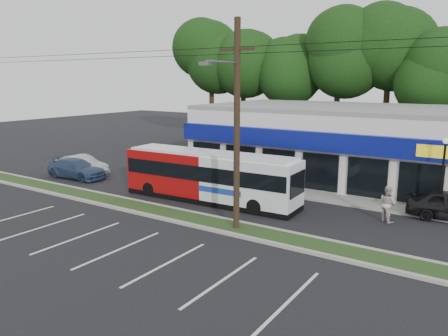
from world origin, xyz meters
The scene contains 14 objects.
ground centered at (0.00, 0.00, 0.00)m, with size 120.00×120.00×0.00m, color black.
grass_strip centered at (0.00, 1.00, 0.06)m, with size 40.00×1.60×0.12m, color #223C18.
curb_south centered at (0.00, 0.15, 0.07)m, with size 40.00×0.25×0.14m, color #9E9E93.
curb_north centered at (0.00, 1.85, 0.07)m, with size 40.00×0.25×0.14m, color #9E9E93.
sidewalk centered at (5.00, 9.00, 0.05)m, with size 32.00×2.20×0.10m, color #9E9E93.
strip_mall centered at (5.50, 15.91, 2.65)m, with size 25.00×12.55×5.30m.
utility_pole centered at (2.83, 0.93, 5.41)m, with size 50.00×2.77×10.00m.
lamp_post centered at (11.00, 8.80, 2.67)m, with size 0.30×0.30×4.25m.
tree_line centered at (4.00, 26.00, 8.42)m, with size 46.76×6.76×11.83m.
metrobus centered at (-1.04, 4.50, 1.59)m, with size 11.28×2.80×3.01m.
car_silver centered at (-13.67, 5.21, 0.73)m, with size 1.55×4.45×1.47m, color #A2A5A9.
car_blue centered at (-13.00, 4.15, 0.71)m, with size 2.00×4.92×1.43m, color navy.
pedestrian_a centered at (2.00, 6.19, 0.84)m, with size 0.61×0.40×1.68m, color silver.
pedestrian_b centered at (8.86, 6.36, 0.96)m, with size 0.93×0.72×1.91m, color beige.
Camera 1 is at (13.75, -16.40, 7.28)m, focal length 35.00 mm.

